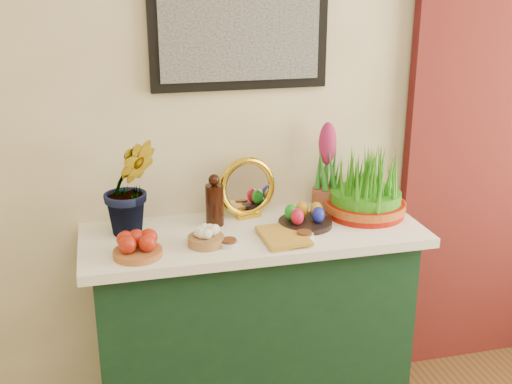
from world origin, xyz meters
TOP-DOWN VIEW (x-y plane):
  - sideboard at (0.03, 2.00)m, footprint 1.30×0.45m
  - tablecloth at (0.03, 2.00)m, footprint 1.40×0.55m
  - hyacinth_green at (-0.45, 2.09)m, footprint 0.29×0.25m
  - apple_bowl at (-0.45, 1.85)m, footprint 0.20×0.20m
  - garlic_basket at (-0.18, 1.89)m, footprint 0.18×0.18m
  - vinegar_cruet at (-0.11, 2.10)m, footprint 0.08×0.08m
  - mirror at (0.04, 2.16)m, footprint 0.27×0.11m
  - book at (0.04, 1.87)m, footprint 0.16×0.24m
  - spice_dish_left at (-0.10, 1.86)m, footprint 0.07×0.07m
  - spice_dish_right at (0.21, 1.86)m, footprint 0.08×0.08m
  - egg_plate at (0.25, 1.99)m, footprint 0.25×0.25m
  - hyacinth_pink at (0.40, 2.15)m, footprint 0.12×0.12m
  - wheatgrass_sabzeh at (0.55, 2.05)m, footprint 0.35×0.35m

SIDE VIEW (x-z plane):
  - sideboard at x=0.03m, z-range 0.00..0.85m
  - tablecloth at x=0.03m, z-range 0.85..0.89m
  - spice_dish_left at x=-0.10m, z-range 0.89..0.92m
  - spice_dish_right at x=0.21m, z-range 0.89..0.92m
  - book at x=0.04m, z-range 0.89..0.92m
  - garlic_basket at x=-0.18m, z-range 0.88..0.96m
  - egg_plate at x=0.25m, z-range 0.88..0.97m
  - apple_bowl at x=-0.45m, z-range 0.88..0.98m
  - vinegar_cruet at x=-0.11m, z-range 0.88..1.10m
  - wheatgrass_sabzeh at x=0.55m, z-range 0.87..1.16m
  - mirror at x=0.04m, z-range 0.88..1.15m
  - hyacinth_pink at x=0.40m, z-range 0.87..1.27m
  - hyacinth_green at x=-0.45m, z-range 0.89..1.41m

